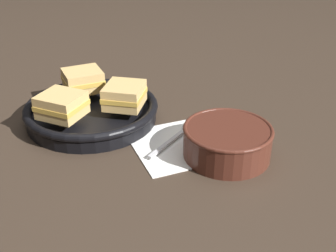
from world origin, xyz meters
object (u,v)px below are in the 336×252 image
object	(u,v)px
sandwich_far_left	(83,80)
spoon	(185,130)
sandwich_near_left	(62,105)
sandwich_near_right	(124,95)
soup_bowl	(227,140)
skillet	(92,112)

from	to	relation	value
sandwich_far_left	spoon	bearing A→B (deg)	-52.37
sandwich_near_left	sandwich_near_right	world-z (taller)	same
soup_bowl	skillet	distance (m)	0.31
soup_bowl	sandwich_near_left	xyz separation A→B (m)	(-0.26, 0.20, 0.03)
sandwich_near_left	sandwich_far_left	world-z (taller)	same
soup_bowl	sandwich_far_left	xyz separation A→B (m)	(-0.19, 0.31, 0.03)
sandwich_near_right	sandwich_far_left	world-z (taller)	same
spoon	sandwich_near_left	distance (m)	0.25
soup_bowl	spoon	xyz separation A→B (m)	(-0.04, 0.11, -0.03)
spoon	sandwich_near_right	world-z (taller)	sandwich_near_right
soup_bowl	spoon	world-z (taller)	soup_bowl
soup_bowl	sandwich_near_right	size ratio (longest dim) A/B	1.47
sandwich_near_right	sandwich_far_left	distance (m)	0.13
skillet	sandwich_near_left	bearing A→B (deg)	-151.74
sandwich_near_left	soup_bowl	bearing A→B (deg)	-37.52
soup_bowl	sandwich_near_right	xyz separation A→B (m)	(-0.13, 0.20, 0.03)
sandwich_near_right	sandwich_far_left	size ratio (longest dim) A/B	1.32
skillet	sandwich_near_left	distance (m)	0.09
soup_bowl	spoon	bearing A→B (deg)	109.11
sandwich_far_left	sandwich_near_right	bearing A→B (deg)	-61.74
skillet	soup_bowl	bearing A→B (deg)	-50.25
soup_bowl	sandwich_near_right	world-z (taller)	sandwich_near_right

